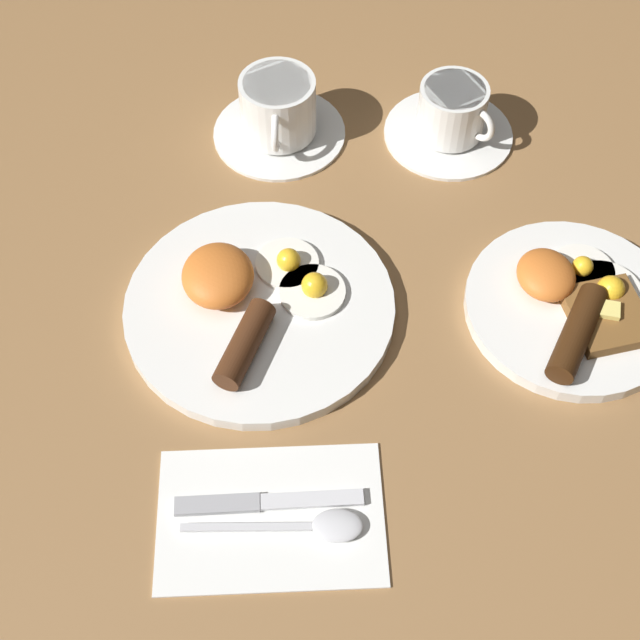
% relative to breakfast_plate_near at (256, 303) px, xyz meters
% --- Properties ---
extents(ground_plane, '(3.00, 3.00, 0.00)m').
position_rel_breakfast_plate_near_xyz_m(ground_plane, '(0.00, 0.00, -0.01)').
color(ground_plane, olive).
extents(breakfast_plate_near, '(0.28, 0.28, 0.05)m').
position_rel_breakfast_plate_near_xyz_m(breakfast_plate_near, '(0.00, 0.00, 0.00)').
color(breakfast_plate_near, white).
rests_on(breakfast_plate_near, ground_plane).
extents(breakfast_plate_far, '(0.22, 0.22, 0.05)m').
position_rel_breakfast_plate_near_xyz_m(breakfast_plate_far, '(0.04, 0.33, 0.00)').
color(breakfast_plate_far, white).
rests_on(breakfast_plate_far, ground_plane).
extents(teacup_near, '(0.16, 0.16, 0.08)m').
position_rel_breakfast_plate_near_xyz_m(teacup_near, '(-0.26, 0.05, 0.02)').
color(teacup_near, white).
rests_on(teacup_near, ground_plane).
extents(teacup_far, '(0.16, 0.16, 0.07)m').
position_rel_breakfast_plate_near_xyz_m(teacup_far, '(-0.23, 0.25, 0.02)').
color(teacup_far, white).
rests_on(teacup_far, ground_plane).
extents(napkin, '(0.15, 0.21, 0.01)m').
position_rel_breakfast_plate_near_xyz_m(napkin, '(0.23, -0.00, -0.01)').
color(napkin, white).
rests_on(napkin, ground_plane).
extents(knife, '(0.03, 0.17, 0.01)m').
position_rel_breakfast_plate_near_xyz_m(knife, '(0.22, -0.01, -0.01)').
color(knife, silver).
rests_on(knife, napkin).
extents(spoon, '(0.04, 0.16, 0.01)m').
position_rel_breakfast_plate_near_xyz_m(spoon, '(0.25, 0.04, -0.00)').
color(spoon, silver).
rests_on(spoon, napkin).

